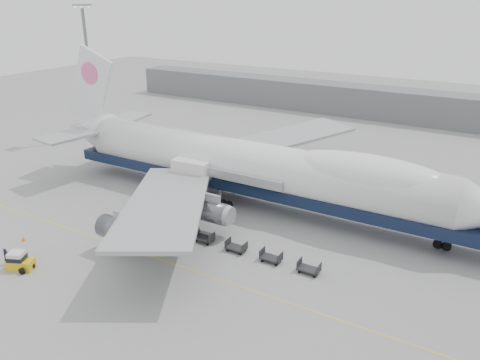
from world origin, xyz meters
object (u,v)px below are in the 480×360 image
Objects in this scene: airliner at (255,166)px; baggage_tug at (19,261)px; catering_truck at (193,179)px; ground_worker at (6,257)px.

baggage_tug is (-13.60, -26.84, -4.75)m from airliner.
catering_truck reaches higher than ground_worker.
ground_worker is at bearing 160.58° from baggage_tug.
baggage_tug is 1.59× the size of ground_worker.
baggage_tug is (-5.92, -23.36, -2.60)m from catering_truck.
airliner reaches higher than ground_worker.
baggage_tug is at bearing -99.42° from ground_worker.
airliner is 22.11× the size of baggage_tug.
catering_truck is (-7.68, -3.48, -2.16)m from airliner.
airliner is at bearing 39.09° from baggage_tug.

